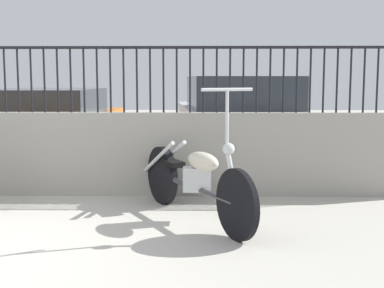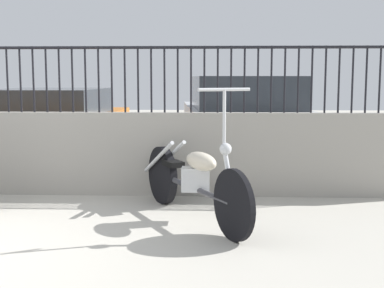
{
  "view_description": "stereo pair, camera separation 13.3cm",
  "coord_description": "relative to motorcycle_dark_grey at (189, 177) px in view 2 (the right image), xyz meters",
  "views": [
    {
      "loc": [
        2.47,
        -4.04,
        1.44
      ],
      "look_at": [
        2.36,
        1.9,
        0.7
      ],
      "focal_mm": 50.0,
      "sensor_mm": 36.0,
      "label": 1
    },
    {
      "loc": [
        2.6,
        -4.04,
        1.44
      ],
      "look_at": [
        2.36,
        1.9,
        0.7
      ],
      "focal_mm": 50.0,
      "sensor_mm": 36.0,
      "label": 2
    }
  ],
  "objects": [
    {
      "name": "car_silver",
      "position": [
        0.76,
        3.79,
        0.31
      ],
      "size": [
        2.27,
        4.72,
        1.46
      ],
      "rotation": [
        0.0,
        0.0,
        1.66
      ],
      "color": "black",
      "rests_on": "ground_plane"
    },
    {
      "name": "car_orange",
      "position": [
        -2.47,
        3.57,
        0.23
      ],
      "size": [
        1.87,
        4.44,
        1.26
      ],
      "rotation": [
        0.0,
        0.0,
        1.56
      ],
      "color": "black",
      "rests_on": "ground_plane"
    },
    {
      "name": "motorcycle_dark_grey",
      "position": [
        0.0,
        0.0,
        0.0
      ],
      "size": [
        1.19,
        2.07,
        1.36
      ],
      "rotation": [
        0.0,
        0.0,
        -1.08
      ],
      "color": "black",
      "rests_on": "ground_plane"
    },
    {
      "name": "fence_railing",
      "position": [
        -2.36,
        1.07,
        1.12
      ],
      "size": [
        10.29,
        0.04,
        0.8
      ],
      "color": "black",
      "rests_on": "low_wall"
    },
    {
      "name": "low_wall",
      "position": [
        -2.36,
        1.07,
        0.09
      ],
      "size": [
        10.29,
        0.18,
        1.02
      ],
      "color": "#9E998E",
      "rests_on": "ground_plane"
    }
  ]
}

